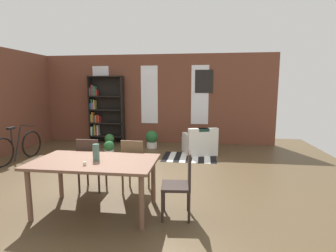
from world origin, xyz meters
TOP-DOWN VIEW (x-y plane):
  - ground_plane at (0.00, 0.00)m, footprint 10.37×10.37m
  - back_wall_brick at (0.00, 4.05)m, footprint 7.99×0.12m
  - window_pane_0 at (-1.63, 3.98)m, footprint 0.55×0.02m
  - window_pane_1 at (0.00, 3.98)m, footprint 0.55×0.02m
  - window_pane_2 at (1.63, 3.98)m, footprint 0.55×0.02m
  - dining_table at (0.20, -0.94)m, footprint 1.76×1.00m
  - vase_on_table at (0.23, -0.94)m, footprint 0.10×0.10m
  - tealight_candle_0 at (0.17, -1.18)m, footprint 0.04×0.04m
  - dining_chair_far_left at (-0.19, -0.21)m, footprint 0.41×0.41m
  - dining_chair_head_right at (1.46, -0.93)m, footprint 0.44×0.44m
  - dining_chair_far_right at (0.60, -0.21)m, footprint 0.42×0.42m
  - bookshelf_tall at (-1.49, 3.80)m, footprint 1.14×0.30m
  - armchair_white at (1.67, 2.70)m, footprint 1.02×1.02m
  - bicycle_second at (-2.80, 1.36)m, footprint 0.44×1.66m
  - potted_plant_by_shelf at (-1.10, 3.16)m, footprint 0.29×0.29m
  - potted_plant_corner at (-0.65, 1.91)m, footprint 0.27×0.27m
  - potted_plant_window at (0.22, 3.21)m, footprint 0.38×0.38m
  - striped_rug at (1.41, 2.26)m, footprint 1.39×1.04m
  - framed_picture at (1.75, 3.97)m, footprint 0.56×0.03m

SIDE VIEW (x-z plane):
  - ground_plane at x=0.00m, z-range 0.00..0.00m
  - striped_rug at x=1.41m, z-range 0.00..0.01m
  - potted_plant_by_shelf at x=-1.10m, z-range 0.01..0.41m
  - potted_plant_corner at x=-0.65m, z-range 0.02..0.47m
  - potted_plant_window at x=0.22m, z-range 0.01..0.54m
  - armchair_white at x=1.67m, z-range -0.10..0.65m
  - bicycle_second at x=-2.80m, z-range -0.10..0.80m
  - dining_chair_far_left at x=-0.19m, z-range 0.04..0.99m
  - dining_chair_head_right at x=1.46m, z-range 0.04..0.99m
  - dining_chair_far_right at x=0.60m, z-range 0.04..0.99m
  - dining_table at x=0.20m, z-range 0.30..1.08m
  - tealight_candle_0 at x=0.17m, z-range 0.78..0.83m
  - vase_on_table at x=0.23m, z-range 0.78..1.02m
  - bookshelf_tall at x=-1.49m, z-range 0.00..2.17m
  - back_wall_brick at x=0.00m, z-range 0.00..2.86m
  - window_pane_0 at x=-1.63m, z-range 0.64..2.51m
  - window_pane_1 at x=0.00m, z-range 0.64..2.51m
  - window_pane_2 at x=1.63m, z-range 0.64..2.51m
  - framed_picture at x=1.75m, z-range 1.64..2.36m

